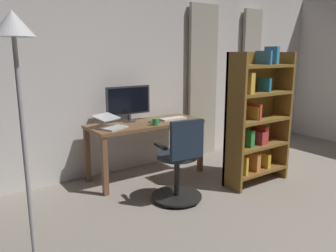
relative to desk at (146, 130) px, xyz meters
The scene contains 12 objects.
back_room_partition 1.08m from the desk, 148.05° to the right, with size 6.18×0.10×2.60m, color silver.
curtain_left_panel 2.41m from the desk, behind, with size 0.40×0.06×2.32m, color #BBB29F.
curtain_right_panel 1.39m from the desk, 164.66° to the right, with size 0.53×0.06×2.32m, color #BBB29F.
desk is the anchor object (origin of this frame).
office_chair 0.90m from the desk, 82.77° to the left, with size 0.56×0.56×0.94m.
computer_monitor 0.43m from the desk, 51.78° to the right, with size 0.62×0.18×0.46m.
computer_keyboard 0.41m from the desk, behind, with size 0.36×0.14×0.02m, color white.
laptop 0.55m from the desk, ahead, with size 0.39×0.41×0.16m.
cell_phone_face_up 0.15m from the desk, 131.74° to the left, with size 0.07×0.14×0.01m, color #333338.
mug_coffee 0.26m from the desk, 90.58° to the left, with size 0.13×0.08×0.09m.
bookshelf 1.38m from the desk, 137.07° to the left, with size 0.88×0.30×1.68m.
floor_lamp 2.32m from the desk, 37.04° to the left, with size 0.28×0.28×1.86m.
Camera 1 is at (2.89, 0.80, 1.59)m, focal length 35.56 mm.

